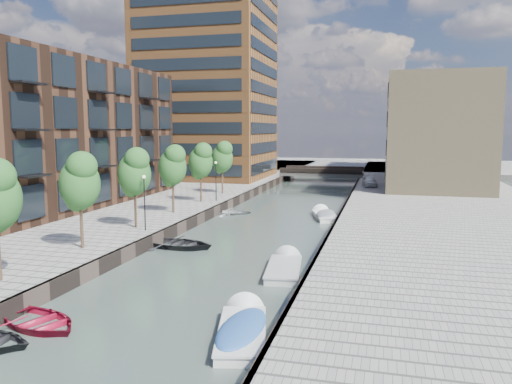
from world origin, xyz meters
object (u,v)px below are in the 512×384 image
at_px(motorboat_3, 243,329).
at_px(tree_4, 172,165).
at_px(bridge, 322,173).
at_px(tree_2, 80,180).
at_px(tree_3, 134,171).
at_px(sloop_3, 232,214).
at_px(sloop_2, 39,327).
at_px(car, 369,181).
at_px(motorboat_2, 285,268).
at_px(tree_5, 201,160).
at_px(sloop_4, 180,248).
at_px(tree_6, 222,156).
at_px(motorboat_4, 324,215).

bearing_deg(motorboat_3, tree_4, 120.24).
relative_size(bridge, tree_2, 2.18).
distance_m(tree_3, sloop_3, 14.47).
bearing_deg(sloop_2, car, 6.58).
bearing_deg(motorboat_2, tree_5, 123.36).
bearing_deg(bridge, sloop_4, -94.98).
height_order(bridge, tree_3, tree_3).
bearing_deg(car, bridge, 108.47).
bearing_deg(motorboat_3, tree_6, 109.63).
height_order(motorboat_3, car, car).
distance_m(tree_2, tree_4, 14.00).
distance_m(tree_2, tree_3, 7.00).
bearing_deg(tree_5, sloop_3, -16.01).
xyz_separation_m(tree_4, motorboat_2, (12.70, -12.29, -5.20)).
bearing_deg(car, motorboat_2, -105.62).
xyz_separation_m(bridge, motorboat_2, (4.20, -52.29, -1.28)).
relative_size(tree_4, tree_5, 1.00).
bearing_deg(tree_3, sloop_3, 74.04).
relative_size(tree_4, motorboat_2, 1.04).
height_order(sloop_4, motorboat_3, motorboat_3).
distance_m(bridge, tree_3, 47.92).
xyz_separation_m(tree_5, motorboat_2, (12.70, -19.29, -5.20)).
bearing_deg(sloop_3, tree_4, 129.25).
bearing_deg(motorboat_2, sloop_4, 156.37).
relative_size(tree_3, motorboat_4, 1.06).
height_order(sloop_2, sloop_3, sloop_2).
relative_size(bridge, motorboat_3, 2.26).
height_order(tree_5, motorboat_3, tree_5).
xyz_separation_m(tree_2, tree_5, (0.00, 21.00, 0.00)).
distance_m(sloop_3, motorboat_2, 20.33).
bearing_deg(tree_3, sloop_2, -75.90).
xyz_separation_m(tree_2, sloop_2, (4.14, -9.49, -5.31)).
height_order(tree_6, sloop_2, tree_6).
bearing_deg(tree_5, tree_2, -90.00).
xyz_separation_m(sloop_2, motorboat_4, (8.73, 29.83, 0.21)).
bearing_deg(sloop_4, bridge, 0.78).
bearing_deg(motorboat_2, tree_4, 135.94).
height_order(sloop_2, sloop_4, sloop_4).
xyz_separation_m(tree_5, tree_6, (0.00, 7.00, 0.00)).
relative_size(sloop_4, motorboat_2, 0.89).
relative_size(tree_2, sloop_2, 1.33).
distance_m(sloop_2, motorboat_4, 31.08).
distance_m(sloop_2, car, 50.37).
distance_m(sloop_2, motorboat_2, 14.10).
bearing_deg(motorboat_3, tree_2, 147.90).
bearing_deg(sloop_3, tree_3, 145.21).
height_order(bridge, sloop_2, bridge).
distance_m(tree_5, motorboat_2, 23.68).
distance_m(tree_5, sloop_2, 31.23).
xyz_separation_m(bridge, car, (7.94, -14.68, 0.30)).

